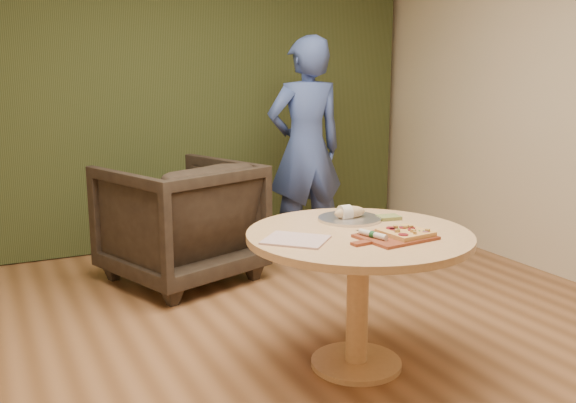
# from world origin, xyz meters

# --- Properties ---
(room_shell) EXTENTS (5.04, 6.04, 2.84)m
(room_shell) POSITION_xyz_m (0.00, 0.00, 1.40)
(room_shell) COLOR #99633D
(room_shell) RESTS_ON ground
(curtain) EXTENTS (4.80, 0.14, 2.78)m
(curtain) POSITION_xyz_m (0.00, 2.90, 1.40)
(curtain) COLOR #2A3217
(curtain) RESTS_ON ground
(pedestal_table) EXTENTS (1.18, 1.18, 0.75)m
(pedestal_table) POSITION_xyz_m (0.27, 0.04, 0.61)
(pedestal_table) COLOR tan
(pedestal_table) RESTS_ON ground
(pizza_paddle) EXTENTS (0.46, 0.32, 0.01)m
(pizza_paddle) POSITION_xyz_m (0.36, -0.14, 0.76)
(pizza_paddle) COLOR brown
(pizza_paddle) RESTS_ON pedestal_table
(flatbread_pizza) EXTENTS (0.24, 0.24, 0.04)m
(flatbread_pizza) POSITION_xyz_m (0.42, -0.15, 0.78)
(flatbread_pizza) COLOR #E0A757
(flatbread_pizza) RESTS_ON pizza_paddle
(cutlery_roll) EXTENTS (0.07, 0.20, 0.03)m
(cutlery_roll) POSITION_xyz_m (0.25, -0.12, 0.78)
(cutlery_roll) COLOR beige
(cutlery_roll) RESTS_ON pizza_paddle
(newspaper) EXTENTS (0.39, 0.39, 0.01)m
(newspaper) POSITION_xyz_m (-0.10, 0.04, 0.76)
(newspaper) COLOR silver
(newspaper) RESTS_ON pedestal_table
(serving_tray) EXTENTS (0.36, 0.36, 0.02)m
(serving_tray) POSITION_xyz_m (0.37, 0.30, 0.76)
(serving_tray) COLOR silver
(serving_tray) RESTS_ON pedestal_table
(bread_roll) EXTENTS (0.19, 0.09, 0.09)m
(bread_roll) POSITION_xyz_m (0.36, 0.30, 0.79)
(bread_roll) COLOR tan
(bread_roll) RESTS_ON serving_tray
(green_packet) EXTENTS (0.14, 0.12, 0.02)m
(green_packet) POSITION_xyz_m (0.58, 0.22, 0.76)
(green_packet) COLOR #59642D
(green_packet) RESTS_ON pedestal_table
(armchair) EXTENTS (1.23, 1.19, 1.01)m
(armchair) POSITION_xyz_m (-0.15, 1.87, 0.50)
(armchair) COLOR black
(armchair) RESTS_ON ground
(person_standing) EXTENTS (0.70, 0.48, 1.85)m
(person_standing) POSITION_xyz_m (1.00, 2.03, 0.92)
(person_standing) COLOR #374B8D
(person_standing) RESTS_ON ground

